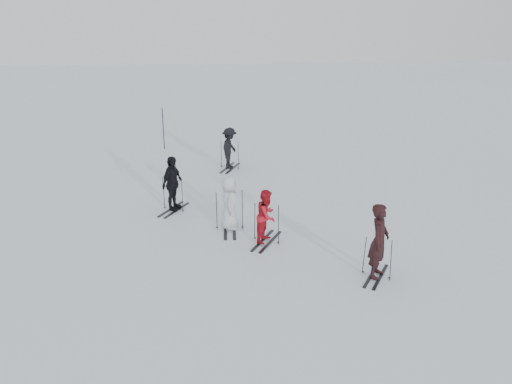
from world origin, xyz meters
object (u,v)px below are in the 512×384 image
skier_red (267,217)px  skier_uphill_left (172,184)px  skier_uphill_far (230,149)px  skier_grey (229,204)px  skier_near_dark (379,242)px  piste_marker (163,129)px

skier_red → skier_uphill_left: skier_uphill_left is taller
skier_uphill_far → skier_red: bearing=-152.0°
skier_grey → skier_uphill_far: 6.78m
skier_grey → skier_uphill_far: size_ratio=0.95×
skier_uphill_left → skier_uphill_far: bearing=4.1°
skier_grey → skier_uphill_left: bearing=48.2°
skier_near_dark → piste_marker: bearing=56.9°
skier_grey → skier_uphill_left: size_ratio=0.90×
skier_red → skier_uphill_left: (-3.04, 2.82, 0.15)m
skier_red → skier_uphill_far: 7.89m
piste_marker → skier_red: bearing=-69.6°
skier_red → piste_marker: size_ratio=0.77×
skier_near_dark → skier_red: size_ratio=1.23×
skier_uphill_left → skier_grey: bearing=-105.9°
skier_near_dark → skier_red: bearing=79.4°
skier_uphill_left → skier_near_dark: bearing=-105.6°
skier_red → skier_uphill_far: size_ratio=0.89×
skier_uphill_left → piste_marker: piste_marker is taller
skier_near_dark → skier_grey: size_ratio=1.15×
skier_near_dark → skier_uphill_far: bearing=50.1°
skier_grey → piste_marker: size_ratio=0.82×
skier_uphill_far → piste_marker: piste_marker is taller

